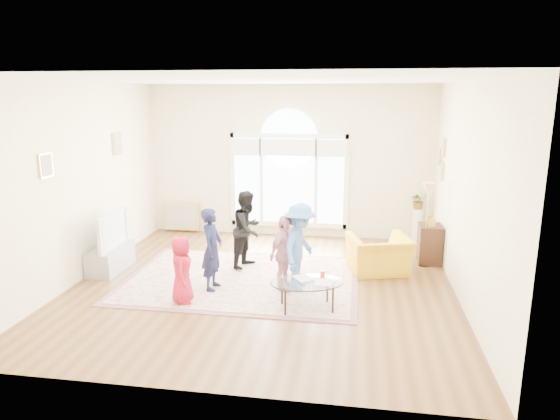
% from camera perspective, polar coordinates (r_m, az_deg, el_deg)
% --- Properties ---
extents(ground, '(6.00, 6.00, 0.00)m').
position_cam_1_polar(ground, '(8.11, -1.99, -8.59)').
color(ground, '#54341A').
rests_on(ground, ground).
extents(room_shell, '(6.00, 6.00, 6.00)m').
position_cam_1_polar(room_shell, '(10.42, 0.94, 5.23)').
color(room_shell, '#FBF1C5').
rests_on(room_shell, ground).
extents(area_rug, '(3.60, 2.60, 0.02)m').
position_cam_1_polar(area_rug, '(8.35, -4.37, -7.87)').
color(area_rug, beige).
rests_on(area_rug, ground).
extents(rug_border, '(3.80, 2.80, 0.01)m').
position_cam_1_polar(rug_border, '(8.36, -4.37, -7.90)').
color(rug_border, '#825155').
rests_on(rug_border, ground).
extents(tv_console, '(0.45, 1.00, 0.42)m').
position_cam_1_polar(tv_console, '(9.19, -18.79, -5.26)').
color(tv_console, '#92969A').
rests_on(tv_console, ground).
extents(television, '(0.17, 1.08, 0.62)m').
position_cam_1_polar(television, '(9.05, -18.98, -2.13)').
color(television, black).
rests_on(television, tv_console).
extents(coffee_table, '(1.19, 0.92, 0.54)m').
position_cam_1_polar(coffee_table, '(7.11, 3.12, -8.32)').
color(coffee_table, silver).
rests_on(coffee_table, ground).
extents(armchair, '(1.18, 1.10, 0.64)m').
position_cam_1_polar(armchair, '(8.71, 11.25, -5.03)').
color(armchair, gold).
rests_on(armchair, ground).
extents(side_cabinet, '(0.40, 0.50, 0.70)m').
position_cam_1_polar(side_cabinet, '(9.45, 16.72, -3.72)').
color(side_cabinet, black).
rests_on(side_cabinet, ground).
extents(floor_lamp, '(0.26, 0.26, 1.51)m').
position_cam_1_polar(floor_lamp, '(9.02, 16.58, 1.61)').
color(floor_lamp, black).
rests_on(floor_lamp, ground).
extents(plant_pedestal, '(0.20, 0.20, 0.70)m').
position_cam_1_polar(plant_pedestal, '(10.67, 15.41, -1.73)').
color(plant_pedestal, white).
rests_on(plant_pedestal, ground).
extents(potted_plant, '(0.40, 0.37, 0.37)m').
position_cam_1_polar(potted_plant, '(10.55, 15.59, 1.09)').
color(potted_plant, '#33722D').
rests_on(potted_plant, plant_pedestal).
extents(leaning_picture, '(0.80, 0.14, 0.62)m').
position_cam_1_polar(leaning_picture, '(11.38, -11.05, -2.41)').
color(leaning_picture, tan).
rests_on(leaning_picture, ground).
extents(child_red, '(0.42, 0.54, 0.99)m').
position_cam_1_polar(child_red, '(7.41, -11.17, -6.69)').
color(child_red, '#B41430').
rests_on(child_red, area_rug).
extents(child_navy, '(0.33, 0.48, 1.29)m').
position_cam_1_polar(child_navy, '(7.79, -7.77, -4.44)').
color(child_navy, '#161A37').
rests_on(child_navy, area_rug).
extents(child_black, '(0.69, 0.79, 1.36)m').
position_cam_1_polar(child_black, '(8.73, -3.72, -2.19)').
color(child_black, black).
rests_on(child_black, area_rug).
extents(child_pink, '(0.55, 0.75, 1.18)m').
position_cam_1_polar(child_pink, '(7.70, 0.44, -4.94)').
color(child_pink, '#CD8C9C').
rests_on(child_pink, area_rug).
extents(child_blue, '(0.69, 0.97, 1.37)m').
position_cam_1_polar(child_blue, '(7.71, 2.28, -4.21)').
color(child_blue, '#4A76C1').
rests_on(child_blue, area_rug).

